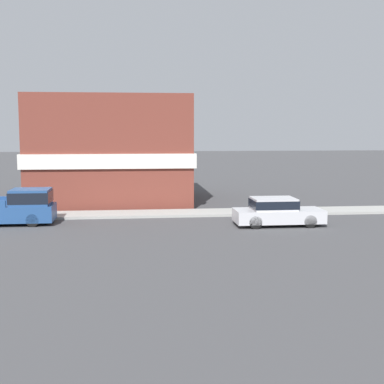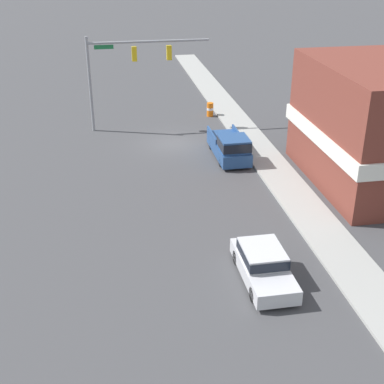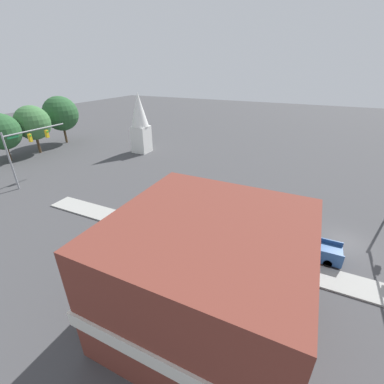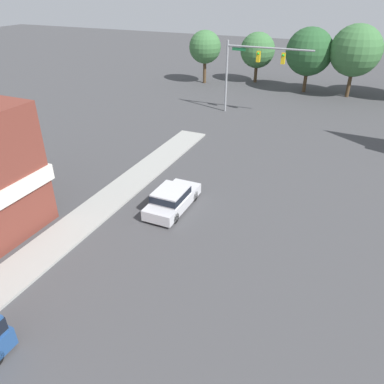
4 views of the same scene
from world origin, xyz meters
The scene contains 6 objects.
ground_plane centered at (0.00, 0.00, 0.00)m, with size 200.00×200.00×0.00m, color #424244.
sidewalk_curb centered at (-5.70, 0.00, 0.07)m, with size 2.40×60.00×0.14m.
near_signal_assembly centered at (2.82, -3.92, 5.22)m, with size 9.08×0.49×7.10m.
car_lead centered at (-1.46, 17.23, 0.76)m, with size 1.89×4.57×1.45m.
pickup_truck_parked centered at (-3.32, 3.55, 0.92)m, with size 1.95×5.20×1.86m.
construction_barrel centered at (-3.90, -5.87, 0.58)m, with size 0.55×0.55×1.14m.
Camera 2 is at (5.01, 36.02, 13.81)m, focal length 50.00 mm.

